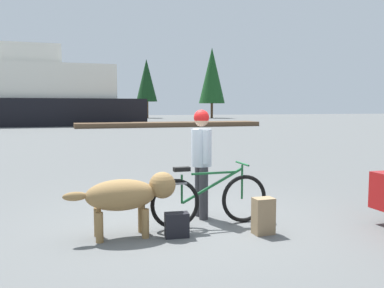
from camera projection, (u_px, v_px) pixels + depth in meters
name	position (u px, v px, depth m)	size (l,w,h in m)	color
ground_plane	(191.00, 223.00, 6.16)	(160.00, 160.00, 0.00)	#595B5B
bicycle	(210.00, 199.00, 5.99)	(1.82, 0.44, 0.92)	black
person_cyclist	(201.00, 153.00, 6.36)	(0.32, 0.53, 1.71)	#333338
dog	(128.00, 195.00, 5.46)	(1.51, 0.49, 0.86)	olive
backpack	(263.00, 216.00, 5.60)	(0.28, 0.20, 0.51)	#8C7251
handbag_pannier	(177.00, 225.00, 5.47)	(0.32, 0.18, 0.33)	black
dock_pier	(169.00, 124.00, 36.15)	(16.40, 2.88, 0.40)	brown
pine_tree_far_left	(23.00, 75.00, 52.67)	(4.26, 4.26, 9.64)	#4C331E
pine_tree_center	(42.00, 75.00, 53.69)	(3.50, 3.50, 9.10)	#4C331E
pine_tree_far_right	(212.00, 76.00, 63.54)	(4.10, 4.10, 11.03)	#4C331E
pine_tree_mid_back	(147.00, 81.00, 63.70)	(3.31, 3.31, 9.26)	#4C331E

